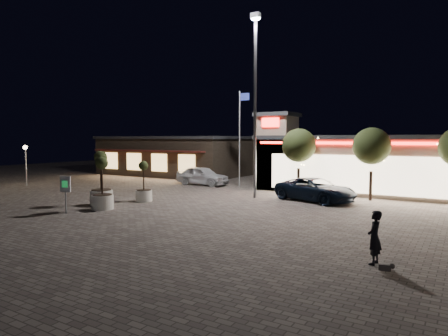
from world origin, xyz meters
The scene contains 16 objects.
ground centered at (0.00, 0.00, 0.00)m, with size 90.00×90.00×0.00m, color slate.
retail_building centered at (9.51, 15.82, 2.21)m, with size 20.40×8.40×6.10m.
restaurant_building centered at (-14.00, 19.97, 2.16)m, with size 16.40×11.00×4.30m.
floodlight_pole centered at (2.00, 8.00, 7.02)m, with size 0.60×0.40×12.38m.
flagpole centered at (-1.90, 13.00, 4.74)m, with size 0.95×0.10×8.00m.
lamp_post_west centered at (-18.00, 4.00, 2.46)m, with size 0.36×0.36×3.48m.
string_tree_a centered at (4.00, 11.00, 3.56)m, with size 2.42×2.42×4.79m.
string_tree_b centered at (9.00, 11.00, 3.56)m, with size 2.42×2.42×4.79m.
pickup_truck centered at (6.01, 8.82, 0.75)m, with size 2.50×5.41×1.50m, color black.
white_sedan centered at (-5.36, 12.36, 0.82)m, with size 1.94×4.81×1.64m, color silver.
pedestrian centered at (11.91, -2.85, 0.88)m, with size 0.64×0.42×1.76m, color black.
dog centered at (12.46, -3.74, 0.24)m, with size 0.46×0.20×0.25m.
planter_left centered at (-4.68, 0.50, 1.03)m, with size 1.35×1.35×3.33m.
planter_mid centered at (-3.44, -0.52, 0.94)m, with size 1.23×1.23×3.03m.
planter_right centered at (-3.47, 2.94, 0.81)m, with size 1.07×1.07×2.63m.
valet_sign centered at (-4.19, -2.40, 1.43)m, with size 0.67×0.20×2.04m.
Camera 1 is at (14.39, -16.22, 4.08)m, focal length 32.00 mm.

